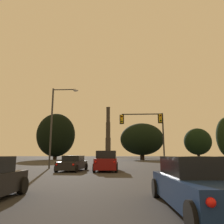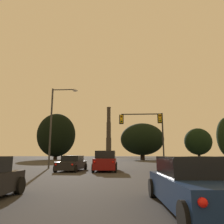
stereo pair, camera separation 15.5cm
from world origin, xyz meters
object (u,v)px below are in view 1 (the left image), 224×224
at_px(sedan_right_lane_third, 200,185).
at_px(smokestack, 108,137).
at_px(sedan_left_lane_front, 73,164).
at_px(suv_center_lane_front, 107,161).
at_px(traffic_light_overhead_right, 149,126).
at_px(street_lamp, 56,119).

bearing_deg(sedan_right_lane_third, smokestack, 92.62).
xyz_separation_m(sedan_left_lane_front, suv_center_lane_front, (3.21, 0.03, 0.23)).
height_order(traffic_light_overhead_right, street_lamp, street_lamp).
xyz_separation_m(traffic_light_overhead_right, smokestack, (-16.52, 149.54, 10.82)).
xyz_separation_m(street_lamp, smokestack, (-5.39, 153.01, 10.39)).
bearing_deg(traffic_light_overhead_right, suv_center_lane_front, -124.75).
xyz_separation_m(traffic_light_overhead_right, street_lamp, (-11.13, -3.47, 0.43)).
bearing_deg(traffic_light_overhead_right, sedan_left_lane_front, -138.92).
relative_size(sedan_right_lane_third, suv_center_lane_front, 0.97).
bearing_deg(traffic_light_overhead_right, sedan_right_lane_third, -92.87).
bearing_deg(sedan_right_lane_third, suv_center_lane_front, 101.96).
height_order(sedan_right_lane_third, sedan_left_lane_front, same).
height_order(sedan_left_lane_front, street_lamp, street_lamp).
bearing_deg(sedan_left_lane_front, smokestack, 95.90).
bearing_deg(sedan_left_lane_front, street_lamp, 133.35).
bearing_deg(traffic_light_overhead_right, street_lamp, -162.69).
distance_m(sedan_right_lane_third, street_lamp, 21.35).
bearing_deg(street_lamp, suv_center_lane_front, -29.51).
height_order(sedan_right_lane_third, smokestack, smokestack).
xyz_separation_m(suv_center_lane_front, smokestack, (-11.66, 156.56, 15.12)).
bearing_deg(street_lamp, smokestack, 92.02).
relative_size(suv_center_lane_front, street_lamp, 0.53).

